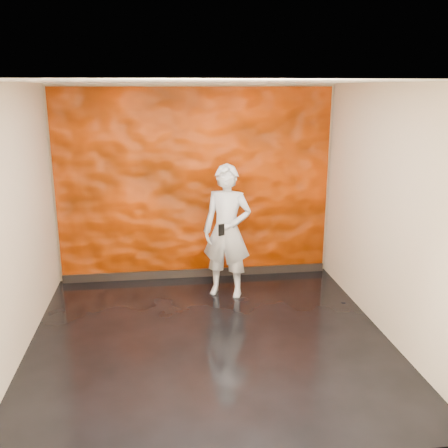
{
  "coord_description": "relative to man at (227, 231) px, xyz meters",
  "views": [
    {
      "loc": [
        -0.51,
        -5.08,
        2.75
      ],
      "look_at": [
        0.29,
        0.97,
        1.07
      ],
      "focal_mm": 40.0,
      "sensor_mm": 36.0,
      "label": 1
    }
  ],
  "objects": [
    {
      "name": "man",
      "position": [
        0.0,
        0.0,
        0.0
      ],
      "size": [
        0.77,
        0.64,
        1.79
      ],
      "primitive_type": "imported",
      "rotation": [
        0.0,
        0.0,
        -0.39
      ],
      "color": "#ACAFBC",
      "rests_on": "ground"
    },
    {
      "name": "feature_wall",
      "position": [
        -0.36,
        0.73,
        0.49
      ],
      "size": [
        3.9,
        0.06,
        2.75
      ],
      "primitive_type": "cube",
      "color": "#C93600",
      "rests_on": "ground"
    },
    {
      "name": "room",
      "position": [
        -0.36,
        -1.23,
        0.51
      ],
      "size": [
        4.02,
        4.02,
        2.81
      ],
      "color": "black",
      "rests_on": "ground"
    },
    {
      "name": "phone",
      "position": [
        -0.1,
        -0.22,
        0.09
      ],
      "size": [
        0.08,
        0.05,
        0.16
      ],
      "primitive_type": "cube",
      "rotation": [
        0.0,
        0.0,
        0.4
      ],
      "color": "black",
      "rests_on": "man"
    },
    {
      "name": "baseboard",
      "position": [
        -0.36,
        0.69,
        -0.83
      ],
      "size": [
        3.9,
        0.04,
        0.12
      ],
      "primitive_type": "cube",
      "color": "black",
      "rests_on": "ground"
    }
  ]
}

